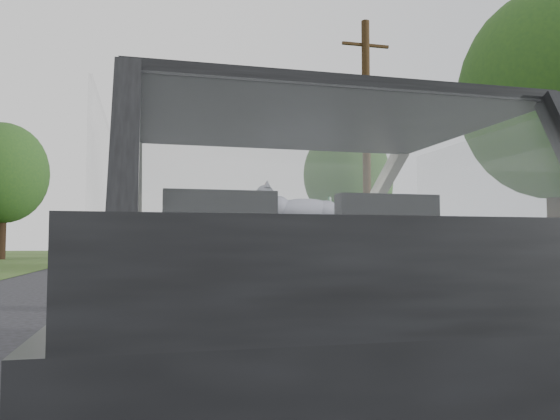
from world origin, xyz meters
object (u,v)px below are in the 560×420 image
cat (305,209)px  utility_pole (366,143)px  subject_car (286,268)px  highway_sign (330,231)px  other_car (129,248)px

cat → utility_pole: size_ratio=0.06×
subject_car → highway_sign: size_ratio=1.43×
other_car → highway_sign: (8.06, 0.59, 0.71)m
subject_car → utility_pole: bearing=65.7°
highway_sign → utility_pole: utility_pole is taller
other_car → subject_car: bearing=-93.2°
cat → highway_sign: bearing=77.1°
cat → highway_sign: (6.40, 18.11, 0.31)m
cat → utility_pole: bearing=72.3°
highway_sign → utility_pole: 4.54m
subject_car → other_car: 18.20m
cat → other_car: 17.60m
cat → other_car: size_ratio=0.14×
utility_pole → other_car: bearing=162.0°
cat → highway_sign: highway_sign is taller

